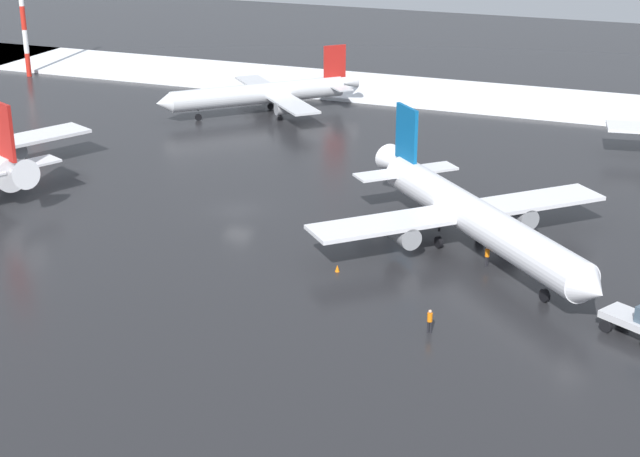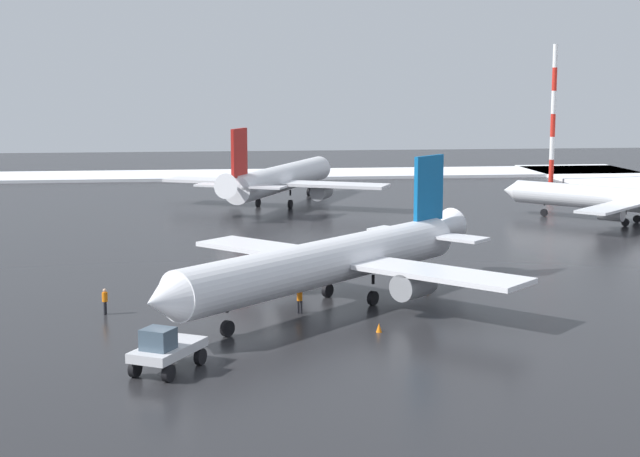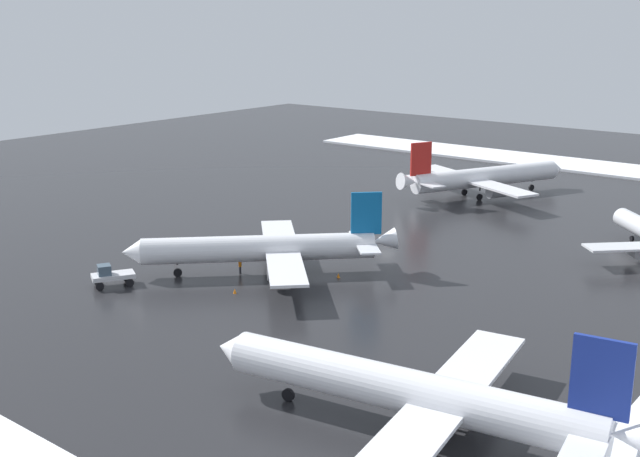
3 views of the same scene
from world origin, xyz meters
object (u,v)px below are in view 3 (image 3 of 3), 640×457
traffic_cone_near_nose (268,244)px  traffic_cone_wingtip_side (235,291)px  ground_crew_by_nose_gear (240,266)px  pushback_tug (111,275)px  airplane_foreground_jet (266,248)px  airplane_distant_tail (482,177)px  ground_crew_beside_wing (175,245)px  traffic_cone_mid_line (338,275)px  airplane_parked_starboard (416,393)px

traffic_cone_near_nose → traffic_cone_wingtip_side: 18.48m
ground_crew_by_nose_gear → traffic_cone_near_nose: bearing=-132.7°
pushback_tug → ground_crew_by_nose_gear: bearing=175.3°
traffic_cone_near_nose → traffic_cone_wingtip_side: size_ratio=1.00×
ground_crew_by_nose_gear → traffic_cone_wingtip_side: (-5.31, -4.30, -0.70)m
ground_crew_by_nose_gear → airplane_foreground_jet: bearing=147.8°
airplane_distant_tail → ground_crew_beside_wing: 55.47m
airplane_foreground_jet → pushback_tug: 17.50m
pushback_tug → traffic_cone_mid_line: (17.92, -17.99, -1.01)m
pushback_tug → traffic_cone_mid_line: size_ratio=9.25×
airplane_parked_starboard → ground_crew_beside_wing: bearing=-32.0°
traffic_cone_wingtip_side → ground_crew_by_nose_gear: bearing=39.0°
ground_crew_beside_wing → traffic_cone_wingtip_side: size_ratio=3.11×
pushback_tug → traffic_cone_wingtip_side: size_ratio=9.25×
airplane_foreground_jet → ground_crew_beside_wing: 15.13m
pushback_tug → traffic_cone_wingtip_side: 14.19m
airplane_foreground_jet → pushback_tug: airplane_foreground_jet is taller
airplane_distant_tail → traffic_cone_mid_line: 49.11m
airplane_distant_tail → traffic_cone_mid_line: size_ratio=56.51×
traffic_cone_mid_line → airplane_foreground_jet: bearing=118.9°
traffic_cone_mid_line → traffic_cone_wingtip_side: bearing=153.7°
airplane_parked_starboard → ground_crew_by_nose_gear: size_ratio=19.42×
airplane_foreground_jet → airplane_distant_tail: airplane_distant_tail is taller
airplane_distant_tail → traffic_cone_wingtip_side: bearing=-153.4°
airplane_distant_tail → traffic_cone_near_nose: (-43.86, 8.03, -2.97)m
traffic_cone_near_nose → traffic_cone_mid_line: (-4.66, -15.01, 0.00)m
ground_crew_beside_wing → traffic_cone_mid_line: 22.89m
ground_crew_beside_wing → traffic_cone_wingtip_side: 18.07m
pushback_tug → traffic_cone_mid_line: pushback_tug is taller
airplane_foreground_jet → ground_crew_by_nose_gear: size_ratio=14.62×
traffic_cone_near_nose → traffic_cone_mid_line: size_ratio=1.00×
airplane_distant_tail → airplane_parked_starboard: (-73.38, -32.61, 0.02)m
traffic_cone_mid_line → traffic_cone_wingtip_side: (-11.20, 5.54, 0.00)m
traffic_cone_wingtip_side → pushback_tug: bearing=118.3°
airplane_distant_tail → traffic_cone_near_nose: bearing=-165.2°
pushback_tug → ground_crew_beside_wing: bearing=-132.1°
ground_crew_beside_wing → pushback_tug: bearing=-61.1°
ground_crew_beside_wing → traffic_cone_near_nose: size_ratio=3.11×
airplane_distant_tail → pushback_tug: airplane_distant_tail is taller
airplane_foreground_jet → airplane_distant_tail: (52.62, -0.45, 0.14)m
ground_crew_by_nose_gear → traffic_cone_wingtip_side: size_ratio=3.11×
airplane_distant_tail → ground_crew_beside_wing: bearing=-171.0°
traffic_cone_near_nose → ground_crew_beside_wing: bearing=141.8°
ground_crew_by_nose_gear → traffic_cone_mid_line: (5.89, -9.83, -0.70)m
pushback_tug → ground_crew_beside_wing: pushback_tug is taller
pushback_tug → traffic_cone_wingtip_side: (6.72, -12.45, -1.01)m
ground_crew_beside_wing → traffic_cone_wingtip_side: bearing=-10.6°
airplane_parked_starboard → traffic_cone_near_nose: size_ratio=60.38×
airplane_distant_tail → ground_crew_by_nose_gear: airplane_distant_tail is taller
airplane_foreground_jet → traffic_cone_mid_line: size_ratio=45.46×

